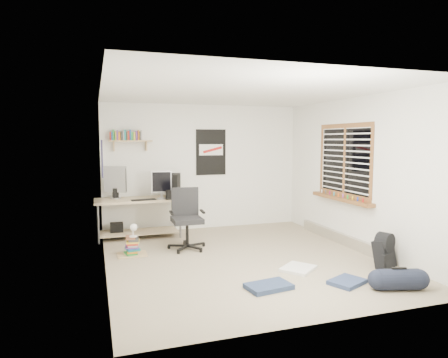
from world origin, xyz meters
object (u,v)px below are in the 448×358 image
object	(u,v)px
desk	(139,218)
book_stack	(132,246)
backpack	(384,254)
duffel_bag	(399,278)
office_chair	(187,220)

from	to	relation	value
desk	book_stack	distance (m)	1.18
backpack	duffel_bag	xyz separation A→B (m)	(-0.41, -0.75, -0.06)
office_chair	book_stack	xyz separation A→B (m)	(-0.90, -0.07, -0.34)
desk	backpack	distance (m)	4.23
office_chair	duffel_bag	size ratio (longest dim) A/B	2.02
book_stack	backpack	bearing A→B (deg)	-27.53
duffel_bag	book_stack	xyz separation A→B (m)	(-2.92, 2.48, 0.01)
desk	duffel_bag	distance (m)	4.52
backpack	book_stack	size ratio (longest dim) A/B	0.90
office_chair	backpack	distance (m)	3.04
book_stack	office_chair	bearing A→B (deg)	4.64
backpack	book_stack	world-z (taller)	backpack
duffel_bag	desk	bearing A→B (deg)	142.36
office_chair	book_stack	bearing A→B (deg)	-171.39
office_chair	duffel_bag	distance (m)	3.28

